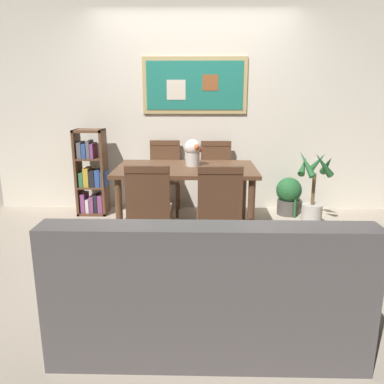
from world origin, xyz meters
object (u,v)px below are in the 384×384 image
(dining_chair_near_left, at_px, (150,205))
(dining_table, at_px, (186,176))
(potted_ivy, at_px, (289,195))
(potted_palm, at_px, (313,195))
(dining_chair_far_left, at_px, (165,171))
(leather_couch, at_px, (206,293))
(bookshelf, at_px, (92,177))
(tv_remote, at_px, (227,170))
(dining_chair_far_right, at_px, (216,172))
(flower_vase, at_px, (193,151))
(dining_chair_near_right, at_px, (219,206))

(dining_chair_near_left, bearing_deg, dining_table, 68.09)
(potted_ivy, bearing_deg, potted_palm, -65.92)
(dining_chair_far_left, bearing_deg, leather_couch, -79.38)
(dining_chair_near_left, xyz_separation_m, potted_palm, (1.74, 1.03, -0.17))
(dining_chair_far_left, xyz_separation_m, leather_couch, (0.50, -2.66, -0.23))
(dining_table, relative_size, dining_chair_far_left, 1.62)
(bookshelf, bearing_deg, leather_couch, -61.18)
(dining_chair_far_left, height_order, leather_couch, dining_chair_far_left)
(dining_table, distance_m, bookshelf, 1.40)
(bookshelf, height_order, tv_remote, bookshelf)
(dining_chair_near_left, bearing_deg, dining_chair_far_right, 66.59)
(dining_table, height_order, dining_chair_near_left, dining_chair_near_left)
(dining_chair_far_left, height_order, flower_vase, flower_vase)
(potted_ivy, bearing_deg, dining_chair_far_right, 177.27)
(dining_chair_far_left, distance_m, potted_ivy, 1.60)
(potted_palm, bearing_deg, dining_table, -168.60)
(leather_couch, bearing_deg, dining_chair_far_left, 100.62)
(leather_couch, relative_size, potted_ivy, 3.62)
(dining_chair_near_right, bearing_deg, tv_remote, 79.26)
(dining_chair_far_right, bearing_deg, potted_palm, -22.36)
(dining_chair_near_left, distance_m, flower_vase, 0.97)
(potted_palm, bearing_deg, flower_vase, -171.22)
(dining_table, bearing_deg, dining_chair_near_left, -111.91)
(dining_chair_near_left, xyz_separation_m, bookshelf, (-0.91, 1.42, -0.06))
(potted_ivy, distance_m, tv_remote, 1.34)
(dining_table, relative_size, dining_chair_near_left, 1.62)
(dining_chair_near_right, bearing_deg, potted_palm, 42.97)
(potted_palm, xyz_separation_m, flower_vase, (-1.37, -0.21, 0.53))
(dining_table, relative_size, potted_ivy, 2.96)
(leather_couch, height_order, tv_remote, leather_couch)
(dining_chair_far_right, bearing_deg, leather_couch, -93.32)
(potted_ivy, bearing_deg, dining_table, -150.98)
(dining_table, xyz_separation_m, tv_remote, (0.42, -0.22, 0.11))
(dining_chair_far_right, bearing_deg, dining_chair_near_left, -113.41)
(dining_chair_far_right, xyz_separation_m, potted_palm, (1.10, -0.45, -0.17))
(leather_couch, height_order, bookshelf, bookshelf)
(potted_ivy, bearing_deg, dining_chair_far_left, 176.84)
(tv_remote, bearing_deg, bookshelf, 151.06)
(dining_table, bearing_deg, potted_ivy, 29.02)
(potted_palm, distance_m, tv_remote, 1.20)
(dining_chair_far_left, relative_size, bookshelf, 0.85)
(leather_couch, relative_size, potted_palm, 2.02)
(dining_chair_far_right, bearing_deg, dining_chair_far_left, 176.24)
(dining_chair_far_right, relative_size, dining_chair_near_left, 1.00)
(dining_chair_near_left, distance_m, potted_palm, 2.03)
(dining_table, distance_m, dining_chair_far_left, 0.85)
(dining_chair_far_right, relative_size, potted_ivy, 1.83)
(dining_chair_far_left, height_order, tv_remote, dining_chair_far_left)
(potted_palm, bearing_deg, bookshelf, 171.61)
(dining_table, bearing_deg, potted_palm, 11.40)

